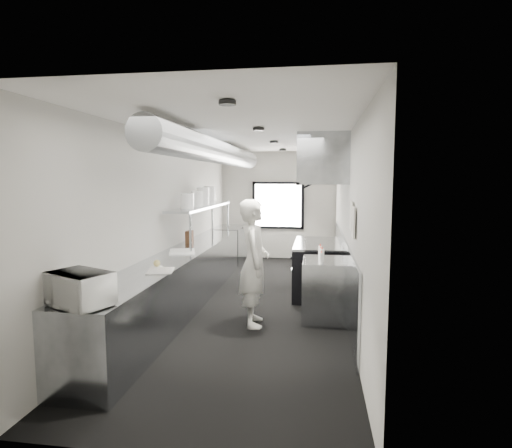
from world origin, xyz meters
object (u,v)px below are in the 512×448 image
(exhaust_hood, at_px, (322,162))
(pass_shelf, at_px, (203,207))
(cutting_board, at_px, (182,251))
(range, at_px, (317,268))
(prep_counter, at_px, (180,281))
(deli_tub_b, at_px, (110,280))
(small_plate, at_px, (157,267))
(plate_stack_a, at_px, (187,201))
(squeeze_bottle_c, at_px, (321,254))
(deli_tub_a, at_px, (99,285))
(plate_stack_d, at_px, (210,195))
(bottle_station, at_px, (325,290))
(squeeze_bottle_b, at_px, (322,255))
(squeeze_bottle_d, at_px, (320,252))
(far_work_table, at_px, (229,245))
(plate_stack_c, at_px, (203,196))
(line_cook, at_px, (254,263))
(plate_stack_b, at_px, (197,199))
(microwave, at_px, (80,289))
(squeeze_bottle_a, at_px, (321,258))
(squeeze_bottle_e, at_px, (320,251))
(knife_block, at_px, (189,237))

(exhaust_hood, relative_size, pass_shelf, 0.73)
(cutting_board, bearing_deg, range, 26.52)
(prep_counter, bearing_deg, exhaust_hood, 28.11)
(deli_tub_b, relative_size, small_plate, 0.92)
(plate_stack_a, xyz_separation_m, squeeze_bottle_c, (2.30, -0.81, -0.72))
(deli_tub_a, bearing_deg, plate_stack_d, 88.86)
(pass_shelf, distance_m, bottle_station, 3.09)
(squeeze_bottle_b, distance_m, squeeze_bottle_d, 0.37)
(exhaust_hood, height_order, range, exhaust_hood)
(far_work_table, height_order, plate_stack_c, plate_stack_c)
(line_cook, distance_m, plate_stack_b, 2.39)
(prep_counter, bearing_deg, small_plate, -87.06)
(deli_tub_a, bearing_deg, squeeze_bottle_c, 41.37)
(range, distance_m, small_plate, 3.16)
(exhaust_hood, distance_m, deli_tub_a, 4.42)
(exhaust_hood, xyz_separation_m, bottle_station, (0.05, -1.40, -1.94))
(range, bearing_deg, plate_stack_d, 159.07)
(plate_stack_b, bearing_deg, line_cook, -52.79)
(microwave, xyz_separation_m, small_plate, (0.07, 1.70, -0.15))
(plate_stack_d, bearing_deg, squeeze_bottle_b, -46.56)
(deli_tub_b, xyz_separation_m, plate_stack_a, (0.04, 2.69, 0.75))
(plate_stack_d, bearing_deg, squeeze_bottle_d, -42.14)
(small_plate, distance_m, squeeze_bottle_a, 2.26)
(deli_tub_a, bearing_deg, squeeze_bottle_e, 44.46)
(cutting_board, xyz_separation_m, squeeze_bottle_e, (2.22, -0.03, 0.07))
(exhaust_hood, relative_size, line_cook, 1.22)
(knife_block, xyz_separation_m, squeeze_bottle_c, (2.41, -1.20, -0.03))
(exhaust_hood, bearing_deg, plate_stack_b, 179.59)
(pass_shelf, xyz_separation_m, far_work_table, (0.04, 2.20, -1.09))
(squeeze_bottle_d, bearing_deg, line_cook, -148.71)
(plate_stack_a, xyz_separation_m, squeeze_bottle_b, (2.32, -1.02, -0.71))
(prep_counter, height_order, cutting_board, cutting_board)
(exhaust_hood, relative_size, squeeze_bottle_e, 13.56)
(range, relative_size, squeeze_bottle_c, 10.09)
(plate_stack_a, distance_m, squeeze_bottle_a, 2.69)
(prep_counter, relative_size, plate_stack_d, 16.11)
(plate_stack_b, distance_m, squeeze_bottle_e, 2.66)
(cutting_board, height_order, plate_stack_c, plate_stack_c)
(microwave, relative_size, deli_tub_a, 3.74)
(deli_tub_b, relative_size, squeeze_bottle_d, 0.90)
(exhaust_hood, bearing_deg, knife_block, -176.37)
(pass_shelf, bearing_deg, small_plate, -87.86)
(far_work_table, bearing_deg, bottle_station, -59.47)
(plate_stack_d, bearing_deg, far_work_table, 88.35)
(exhaust_hood, xyz_separation_m, range, (-0.06, 0.00, -1.92))
(cutting_board, bearing_deg, plate_stack_a, 97.57)
(deli_tub_a, bearing_deg, plate_stack_b, 88.87)
(pass_shelf, xyz_separation_m, bottle_station, (2.34, -1.70, -1.09))
(bottle_station, height_order, squeeze_bottle_d, squeeze_bottle_d)
(prep_counter, height_order, far_work_table, same)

